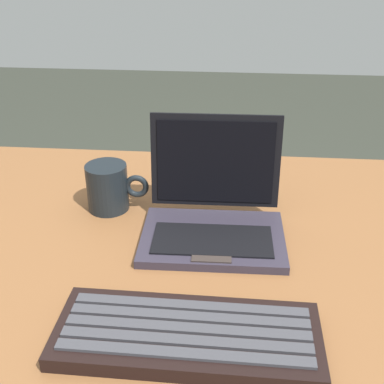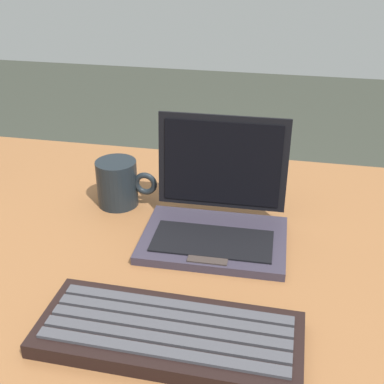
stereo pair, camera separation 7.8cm
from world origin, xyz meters
name	(u,v)px [view 2 (the right image)]	position (x,y,z in m)	size (l,w,h in m)	color
desk	(168,291)	(0.00, 0.00, 0.65)	(1.45, 0.77, 0.75)	brown
laptop_front	(216,215)	(0.08, 0.04, 0.79)	(0.24, 0.19, 0.19)	#2A2632
external_keyboard	(169,334)	(0.06, -0.22, 0.76)	(0.34, 0.14, 0.03)	black
coffee_mug	(118,183)	(-0.12, 0.12, 0.80)	(0.12, 0.08, 0.09)	black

